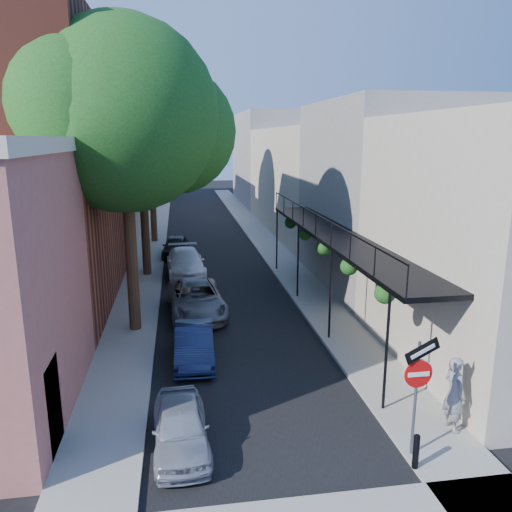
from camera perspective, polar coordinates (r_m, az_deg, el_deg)
name	(u,v)px	position (r m, az deg, el deg)	size (l,w,h in m)	color
ground	(287,503)	(11.38, 3.61, -26.31)	(160.00, 160.00, 0.00)	black
road_surface	(206,233)	(39.27, -5.77, 2.62)	(6.00, 64.00, 0.01)	black
sidewalk_left	(154,234)	(39.26, -11.61, 2.49)	(2.00, 64.00, 0.12)	gray
sidewalk_right	(256,231)	(39.66, 0.02, 2.87)	(2.00, 64.00, 0.12)	gray
buildings_left	(74,172)	(38.09, -20.13, 9.04)	(10.10, 59.10, 12.00)	#BA685F
buildings_right	(320,175)	(39.68, 7.37, 9.12)	(9.80, 55.00, 10.00)	#BEB39C
sign_post	(418,378)	(12.00, 18.02, -13.15)	(0.89, 0.17, 2.99)	#595B60
bollard	(416,452)	(12.32, 17.82, -20.52)	(0.14, 0.14, 0.80)	black
oak_near	(137,120)	(18.86, -13.49, 14.87)	(7.48, 6.80, 11.42)	#382016
oak_mid	(149,142)	(26.81, -12.18, 12.61)	(6.60, 6.00, 10.20)	#382016
oak_far	(156,123)	(35.85, -11.37, 14.68)	(7.70, 7.00, 11.90)	#382016
parked_car_a	(181,427)	(12.68, -8.62, -18.73)	(1.31, 3.26, 1.11)	#9297A2
parked_car_b	(194,344)	(16.96, -7.11, -9.92)	(1.25, 3.59, 1.18)	#131D3D
parked_car_c	(196,299)	(21.15, -6.83, -4.91)	(2.22, 4.82, 1.34)	slate
parked_car_d	(186,263)	(27.21, -8.04, -0.77)	(1.94, 4.76, 1.38)	white
parked_car_e	(176,246)	(31.67, -9.18, 1.10)	(1.52, 3.77, 1.29)	black
pedestrian	(454,394)	(13.71, 21.72, -14.41)	(0.71, 0.46, 1.94)	slate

